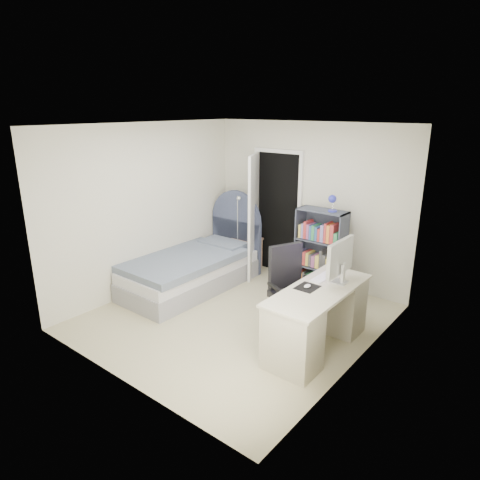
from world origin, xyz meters
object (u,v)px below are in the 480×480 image
Objects in this scene: office_chair at (291,286)px; floor_lamp at (238,242)px; nightstand at (246,245)px; bookcase at (320,257)px; desk at (318,316)px; bed at (195,267)px.

floor_lamp is at bearing 146.60° from office_chair.
office_chair reaches higher than nightstand.
bookcase is at bearing 3.17° from floor_lamp.
bookcase is 1.27m from office_chair.
floor_lamp is (0.01, -0.23, 0.12)m from nightstand.
bookcase is (1.51, -0.15, 0.17)m from nightstand.
office_chair is (0.26, -1.25, 0.02)m from bookcase.
nightstand is at bearing 141.93° from office_chair.
nightstand is at bearing 145.77° from desk.
office_chair is (1.78, -1.39, 0.19)m from nightstand.
bed is at bearing 170.22° from desk.
bookcase reaches higher than desk.
desk is (0.73, -1.38, -0.17)m from bookcase.
floor_lamp is at bearing 80.68° from bed.
floor_lamp is at bearing 149.81° from desk.
desk reaches higher than nightstand.
bookcase is 1.00× the size of desk.
nightstand is 0.48× the size of floor_lamp.
nightstand is at bearing 174.52° from bookcase.
bed is 1.45× the size of desk.
floor_lamp is 1.50m from bookcase.
nightstand is 2.71m from desk.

